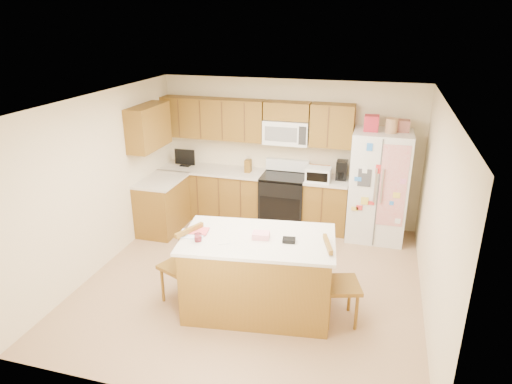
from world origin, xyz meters
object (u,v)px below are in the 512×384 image
(refrigerator, at_px, (379,185))
(windsor_chair_right, at_px, (338,284))
(windsor_chair_left, at_px, (183,265))
(island, at_px, (258,274))
(stove, at_px, (284,199))
(windsor_chair_back, at_px, (276,259))

(refrigerator, bearing_deg, windsor_chair_right, -98.22)
(refrigerator, height_order, windsor_chair_left, refrigerator)
(refrigerator, height_order, island, refrigerator)
(stove, xyz_separation_m, refrigerator, (1.57, -0.06, 0.45))
(refrigerator, bearing_deg, windsor_chair_left, -131.94)
(refrigerator, distance_m, windsor_chair_back, 2.34)
(island, xyz_separation_m, windsor_chair_right, (0.98, 0.03, -0.00))
(windsor_chair_right, bearing_deg, windsor_chair_back, 148.58)
(refrigerator, xyz_separation_m, windsor_chair_left, (-2.30, -2.56, -0.41))
(windsor_chair_left, xyz_separation_m, windsor_chair_back, (1.06, 0.65, -0.10))
(windsor_chair_left, bearing_deg, stove, 74.43)
(windsor_chair_back, bearing_deg, windsor_chair_right, -31.42)
(windsor_chair_left, relative_size, windsor_chair_back, 1.23)
(windsor_chair_left, bearing_deg, windsor_chair_right, 3.18)
(refrigerator, relative_size, windsor_chair_right, 1.92)
(stove, distance_m, refrigerator, 1.63)
(windsor_chair_right, bearing_deg, island, -178.31)
(windsor_chair_back, height_order, windsor_chair_right, windsor_chair_right)
(stove, xyz_separation_m, island, (0.24, -2.55, 0.03))
(refrigerator, xyz_separation_m, windsor_chair_right, (-0.35, -2.45, -0.42))
(stove, height_order, windsor_chair_back, stove)
(refrigerator, bearing_deg, stove, 177.70)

